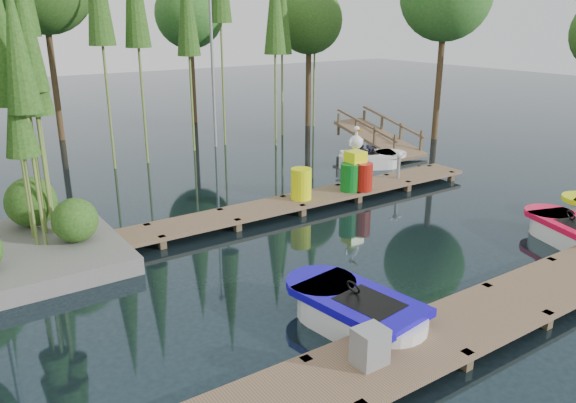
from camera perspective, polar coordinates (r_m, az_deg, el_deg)
ground_plane at (r=12.80m, az=-0.59°, el=-5.66°), size 90.00×90.00×0.00m
near_dock at (r=9.70m, az=14.75°, el=-13.18°), size 18.00×1.50×0.50m
far_dock at (r=15.17m, az=-2.70°, el=-0.82°), size 15.00×1.20×0.50m
lamp_rear at (r=23.25m, az=-7.78°, el=15.85°), size 0.30×0.30×7.25m
ramp at (r=22.90m, az=9.20°, el=6.47°), size 1.50×3.94×1.49m
boat_blue at (r=10.04m, az=6.97°, el=-11.18°), size 1.68×3.02×0.96m
boat_red at (r=15.13m, az=26.78°, el=-2.84°), size 1.88×2.81×0.87m
boat_white_far at (r=20.55m, az=8.34°, el=4.23°), size 2.71×2.07×1.17m
utility_cabinet at (r=8.60m, az=8.33°, el=-14.35°), size 0.47×0.40×0.58m
yellow_barrel at (r=15.71m, az=1.35°, el=1.81°), size 0.58×0.58×0.87m
drum_cluster at (r=16.71m, az=7.00°, el=3.11°), size 1.09×1.00×1.89m
seagull_post at (r=18.07m, az=11.20°, el=4.14°), size 0.54×0.29×0.86m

